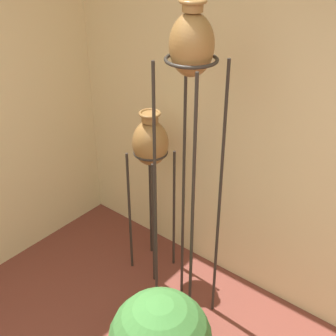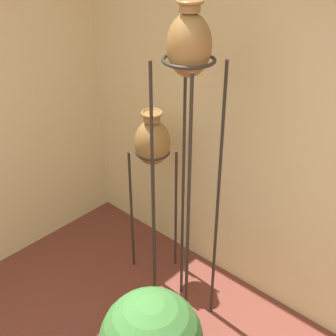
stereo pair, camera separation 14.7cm
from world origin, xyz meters
The scene contains 2 objects.
vase_stand_tall centered at (1.61, 0.69, 1.85)m, with size 0.31×0.31×2.20m.
vase_stand_medium centered at (1.84, 1.20, 1.10)m, with size 0.26×0.26×1.36m.
Camera 1 is at (-0.35, -0.77, 2.64)m, focal length 50.00 mm.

